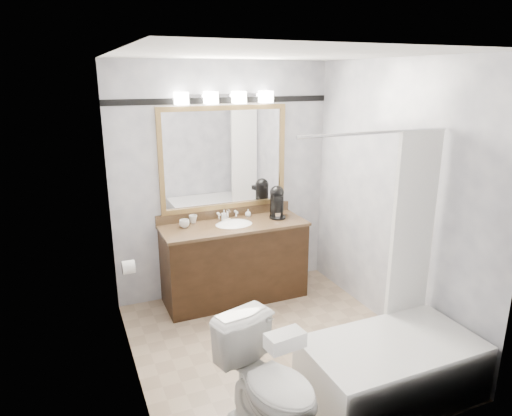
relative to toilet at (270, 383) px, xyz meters
name	(u,v)px	position (x,y,z in m)	size (l,w,h in m)	color
room	(276,214)	(0.47, 0.92, 0.86)	(2.42, 2.62, 2.52)	tan
vanity	(234,260)	(0.47, 1.94, 0.05)	(1.53, 0.58, 0.97)	black
mirror	(224,158)	(0.47, 2.20, 1.11)	(1.40, 0.04, 1.10)	#AC884E
vanity_light_bar	(225,97)	(0.47, 2.15, 1.74)	(1.02, 0.14, 0.12)	silver
accent_stripe	(223,100)	(0.47, 2.21, 1.71)	(2.40, 0.01, 0.06)	black
bathtub	(392,360)	(1.03, 0.02, -0.11)	(1.30, 0.75, 1.96)	white
tp_roll	(128,267)	(-0.67, 1.58, 0.31)	(0.12, 0.12, 0.11)	white
toilet	(270,383)	(0.00, 0.00, 0.00)	(0.44, 0.77, 0.79)	white
tissue_box	(285,340)	(0.00, -0.20, 0.44)	(0.23, 0.13, 0.10)	white
coffee_maker	(277,201)	(1.00, 1.99, 0.64)	(0.19, 0.23, 0.35)	black
cup_left	(184,224)	(-0.03, 2.04, 0.50)	(0.10, 0.10, 0.08)	white
cup_right	(193,219)	(0.09, 2.15, 0.50)	(0.09, 0.09, 0.08)	white
soap_bottle_a	(224,215)	(0.42, 2.09, 0.52)	(0.05, 0.05, 0.12)	white
soap_bottle_b	(248,213)	(0.71, 2.12, 0.50)	(0.07, 0.07, 0.08)	white
soap_bar	(227,220)	(0.44, 2.05, 0.47)	(0.08, 0.05, 0.02)	beige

